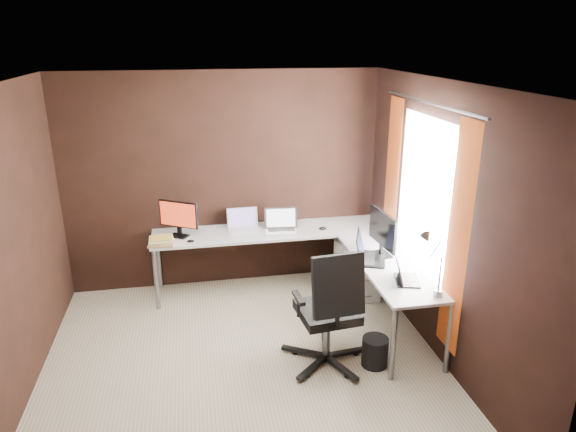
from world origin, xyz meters
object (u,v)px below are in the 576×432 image
object	(u,v)px
laptop_black_small	(404,276)
desk_lamp	(431,256)
book_stack	(161,241)
laptop_silver	(281,226)
monitor_right	(383,231)
monitor_left	(178,217)
wastebasket	(375,352)
office_chair	(328,331)
laptop_white	(243,225)
laptop_black_big	(367,254)
drawer_pedestal	(357,270)

from	to	relation	value
laptop_black_small	desk_lamp	xyz separation A→B (m)	(0.10, -0.26, 0.31)
laptop_black_small	book_stack	distance (m)	2.56
laptop_silver	monitor_right	bearing A→B (deg)	-39.91
monitor_left	wastebasket	size ratio (longest dim) A/B	1.50
monitor_left	office_chair	distance (m)	2.14
laptop_black_small	monitor_right	bearing A→B (deg)	14.89
desk_lamp	monitor_left	bearing A→B (deg)	129.62
laptop_white	laptop_black_big	xyz separation A→B (m)	(1.12, -1.08, 0.01)
drawer_pedestal	wastebasket	distance (m)	1.37
monitor_left	monitor_right	world-z (taller)	monitor_right
laptop_silver	book_stack	world-z (taller)	laptop_silver
monitor_left	office_chair	xyz separation A→B (m)	(1.29, -1.59, -0.62)
laptop_silver	wastebasket	distance (m)	1.86
monitor_left	laptop_black_small	world-z (taller)	monitor_left
drawer_pedestal	desk_lamp	bearing A→B (deg)	-83.77
laptop_silver	desk_lamp	bearing A→B (deg)	-55.40
monitor_right	laptop_black_small	size ratio (longest dim) A/B	1.68
wastebasket	office_chair	bearing A→B (deg)	165.29
desk_lamp	wastebasket	xyz separation A→B (m)	(-0.41, 0.08, -0.95)
drawer_pedestal	laptop_silver	xyz separation A→B (m)	(-0.82, 0.32, 0.48)
drawer_pedestal	laptop_silver	bearing A→B (deg)	158.69
monitor_left	book_stack	bearing A→B (deg)	-101.62
laptop_black_big	desk_lamp	world-z (taller)	desk_lamp
drawer_pedestal	office_chair	distance (m)	1.40
laptop_black_big	laptop_silver	bearing A→B (deg)	57.50
monitor_left	laptop_white	bearing A→B (deg)	37.26
laptop_white	laptop_silver	xyz separation A→B (m)	(0.42, -0.12, 0.00)
laptop_white	laptop_silver	bearing A→B (deg)	-17.44
office_chair	wastebasket	world-z (taller)	office_chair
drawer_pedestal	laptop_black_small	bearing A→B (deg)	-87.51
monitor_left	laptop_white	distance (m)	0.75
laptop_white	wastebasket	world-z (taller)	laptop_white
laptop_silver	desk_lamp	xyz separation A→B (m)	(0.98, -1.74, 0.30)
monitor_left	wastebasket	world-z (taller)	monitor_left
drawer_pedestal	laptop_black_big	world-z (taller)	laptop_black_big
monitor_right	laptop_white	bearing A→B (deg)	47.86
book_stack	office_chair	bearing A→B (deg)	-42.84
monitor_right	wastebasket	world-z (taller)	monitor_right
book_stack	desk_lamp	world-z (taller)	desk_lamp
desk_lamp	wastebasket	world-z (taller)	desk_lamp
laptop_white	office_chair	bearing A→B (deg)	-72.51
laptop_black_small	office_chair	distance (m)	0.85
office_chair	wastebasket	bearing A→B (deg)	-20.54
laptop_white	laptop_silver	distance (m)	0.44
laptop_white	book_stack	bearing A→B (deg)	-163.72
laptop_white	wastebasket	xyz separation A→B (m)	(0.98, -1.78, -0.64)
office_chair	wastebasket	distance (m)	0.47
office_chair	book_stack	bearing A→B (deg)	131.33
monitor_left	book_stack	distance (m)	0.34
book_stack	laptop_white	bearing A→B (deg)	17.72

